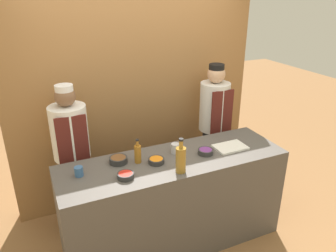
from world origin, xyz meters
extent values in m
plane|color=olive|center=(0.00, 0.00, 0.00)|extent=(14.00, 14.00, 0.00)
cube|color=olive|center=(0.00, 1.04, 1.20)|extent=(2.86, 0.18, 2.40)
cube|color=#514C47|center=(0.00, 0.00, 0.48)|extent=(2.14, 0.67, 0.96)
cylinder|color=#2D2D2D|center=(-0.51, -0.13, 0.98)|extent=(0.14, 0.14, 0.05)
cylinder|color=red|center=(-0.51, -0.13, 0.99)|extent=(0.12, 0.12, 0.01)
cylinder|color=#2D2D2D|center=(0.32, -0.03, 0.98)|extent=(0.15, 0.15, 0.05)
cylinder|color=#703384|center=(0.32, -0.03, 1.00)|extent=(0.12, 0.12, 0.01)
cylinder|color=#2D2D2D|center=(-0.49, 0.15, 0.98)|extent=(0.16, 0.16, 0.06)
cylinder|color=brown|center=(-0.49, 0.15, 1.00)|extent=(0.13, 0.13, 0.02)
cylinder|color=#2D2D2D|center=(-0.18, 0.00, 0.98)|extent=(0.15, 0.15, 0.05)
cylinder|color=orange|center=(-0.18, 0.00, 0.99)|extent=(0.12, 0.12, 0.01)
cube|color=white|center=(0.60, -0.03, 0.97)|extent=(0.31, 0.22, 0.02)
cylinder|color=olive|center=(-0.04, -0.23, 1.07)|extent=(0.09, 0.09, 0.23)
cylinder|color=olive|center=(-0.04, -0.23, 1.22)|extent=(0.04, 0.04, 0.07)
cylinder|color=black|center=(-0.04, -0.23, 1.26)|extent=(0.04, 0.04, 0.02)
cylinder|color=#9E661E|center=(-0.32, 0.08, 1.04)|extent=(0.06, 0.06, 0.17)
cylinder|color=#9E661E|center=(-0.32, 0.08, 1.15)|extent=(0.03, 0.03, 0.05)
cylinder|color=black|center=(-0.32, 0.08, 1.18)|extent=(0.03, 0.03, 0.01)
cylinder|color=#386093|center=(-0.85, 0.07, 1.00)|extent=(0.07, 0.07, 0.08)
cylinder|color=#B7B7BC|center=(0.06, 0.11, 1.00)|extent=(0.08, 0.08, 0.09)
cylinder|color=#28282D|center=(-0.82, 0.64, 0.42)|extent=(0.26, 0.26, 0.85)
cylinder|color=white|center=(-0.82, 0.64, 1.12)|extent=(0.36, 0.36, 0.54)
cube|color=#561E19|center=(-0.82, 0.47, 1.09)|extent=(0.29, 0.02, 0.50)
sphere|color=brown|center=(-0.82, 0.64, 1.48)|extent=(0.20, 0.20, 0.20)
cylinder|color=white|center=(-0.82, 0.64, 1.56)|extent=(0.17, 0.17, 0.07)
cylinder|color=#28282D|center=(0.82, 0.64, 0.43)|extent=(0.25, 0.25, 0.85)
cylinder|color=silver|center=(0.82, 0.64, 1.14)|extent=(0.34, 0.34, 0.57)
cube|color=#561E19|center=(0.82, 0.48, 1.12)|extent=(0.28, 0.02, 0.52)
sphere|color=tan|center=(0.82, 0.64, 1.52)|extent=(0.20, 0.20, 0.20)
cylinder|color=black|center=(0.82, 0.64, 1.60)|extent=(0.17, 0.17, 0.07)
camera|label=1|loc=(-1.15, -2.40, 2.43)|focal=35.00mm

